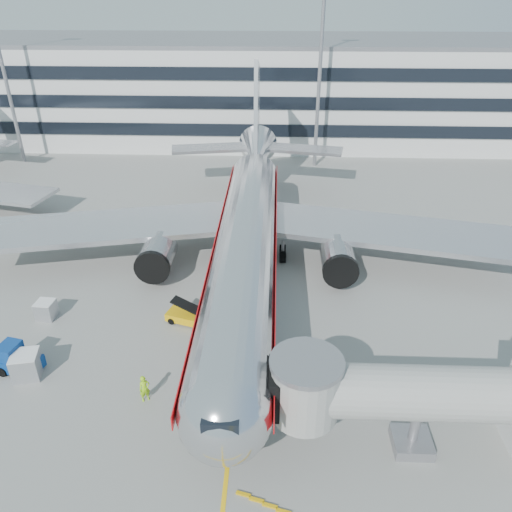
{
  "coord_description": "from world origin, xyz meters",
  "views": [
    {
      "loc": [
        2.34,
        -28.24,
        23.69
      ],
      "look_at": [
        0.9,
        7.19,
        4.0
      ],
      "focal_mm": 35.0,
      "sensor_mm": 36.0,
      "label": 1
    }
  ],
  "objects_px": {
    "baggage_tug": "(17,360)",
    "ramp_worker": "(145,389)",
    "main_jet": "(248,229)",
    "cargo_container_right": "(46,310)",
    "belt_loader": "(191,317)",
    "cargo_container_front": "(26,365)"
  },
  "relations": [
    {
      "from": "main_jet",
      "to": "belt_loader",
      "type": "xyz_separation_m",
      "value": [
        -4.0,
        -8.41,
        -3.67
      ]
    },
    {
      "from": "cargo_container_front",
      "to": "cargo_container_right",
      "type": "bearing_deg",
      "value": 102.3
    },
    {
      "from": "baggage_tug",
      "to": "cargo_container_front",
      "type": "distance_m",
      "value": 1.01
    },
    {
      "from": "main_jet",
      "to": "ramp_worker",
      "type": "relative_size",
      "value": 26.66
    },
    {
      "from": "ramp_worker",
      "to": "cargo_container_right",
      "type": "bearing_deg",
      "value": 108.07
    },
    {
      "from": "baggage_tug",
      "to": "cargo_container_front",
      "type": "height_order",
      "value": "baggage_tug"
    },
    {
      "from": "main_jet",
      "to": "baggage_tug",
      "type": "distance_m",
      "value": 21.04
    },
    {
      "from": "cargo_container_front",
      "to": "ramp_worker",
      "type": "height_order",
      "value": "ramp_worker"
    },
    {
      "from": "main_jet",
      "to": "belt_loader",
      "type": "bearing_deg",
      "value": -115.44
    },
    {
      "from": "baggage_tug",
      "to": "cargo_container_front",
      "type": "bearing_deg",
      "value": -29.91
    },
    {
      "from": "baggage_tug",
      "to": "cargo_container_front",
      "type": "xyz_separation_m",
      "value": [
        0.87,
        -0.5,
        -0.01
      ]
    },
    {
      "from": "baggage_tug",
      "to": "ramp_worker",
      "type": "xyz_separation_m",
      "value": [
        9.39,
        -2.41,
        0.02
      ]
    },
    {
      "from": "belt_loader",
      "to": "baggage_tug",
      "type": "xyz_separation_m",
      "value": [
        -11.08,
        -5.88,
        0.37
      ]
    },
    {
      "from": "cargo_container_right",
      "to": "ramp_worker",
      "type": "xyz_separation_m",
      "value": [
        9.97,
        -8.56,
        0.21
      ]
    },
    {
      "from": "main_jet",
      "to": "cargo_container_front",
      "type": "xyz_separation_m",
      "value": [
        -14.21,
        -14.79,
        -3.31
      ]
    },
    {
      "from": "cargo_container_right",
      "to": "cargo_container_front",
      "type": "height_order",
      "value": "cargo_container_front"
    },
    {
      "from": "main_jet",
      "to": "cargo_container_front",
      "type": "distance_m",
      "value": 20.77
    },
    {
      "from": "belt_loader",
      "to": "ramp_worker",
      "type": "bearing_deg",
      "value": -101.54
    },
    {
      "from": "main_jet",
      "to": "cargo_container_right",
      "type": "height_order",
      "value": "main_jet"
    },
    {
      "from": "main_jet",
      "to": "ramp_worker",
      "type": "bearing_deg",
      "value": -108.82
    },
    {
      "from": "baggage_tug",
      "to": "cargo_container_right",
      "type": "distance_m",
      "value": 6.19
    },
    {
      "from": "baggage_tug",
      "to": "ramp_worker",
      "type": "relative_size",
      "value": 1.64
    }
  ]
}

